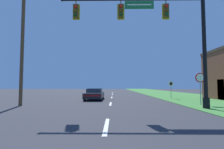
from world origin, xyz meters
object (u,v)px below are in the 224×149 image
(signal_mast, at_px, (165,31))
(car_ahead, at_px, (95,94))
(utility_pole_near, at_px, (22,42))
(route_sign_post, at_px, (171,86))
(stop_sign, at_px, (200,81))

(signal_mast, height_order, car_ahead, signal_mast)
(utility_pole_near, bearing_deg, car_ahead, 50.11)
(utility_pole_near, bearing_deg, route_sign_post, 28.23)
(car_ahead, xyz_separation_m, route_sign_post, (8.85, 1.47, 0.92))
(car_ahead, height_order, route_sign_post, route_sign_post)
(route_sign_post, bearing_deg, car_ahead, -170.60)
(signal_mast, bearing_deg, utility_pole_near, 171.59)
(route_sign_post, distance_m, utility_pole_near, 16.07)
(signal_mast, height_order, utility_pole_near, utility_pole_near)
(car_ahead, distance_m, utility_pole_near, 8.90)
(signal_mast, bearing_deg, car_ahead, 126.59)
(car_ahead, bearing_deg, utility_pole_near, -129.89)
(signal_mast, xyz_separation_m, car_ahead, (-5.59, 7.52, -4.64))
(route_sign_post, bearing_deg, stop_sign, -88.97)
(stop_sign, height_order, route_sign_post, stop_sign)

